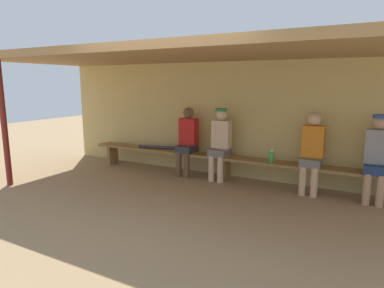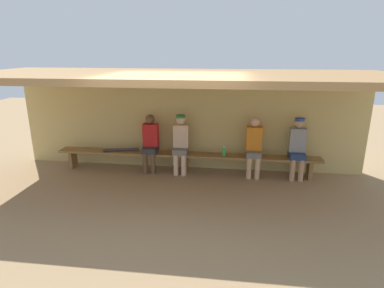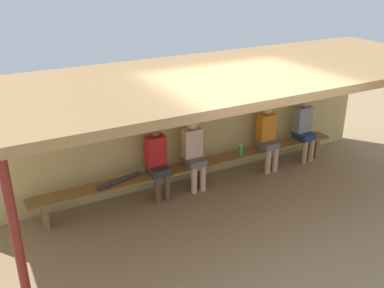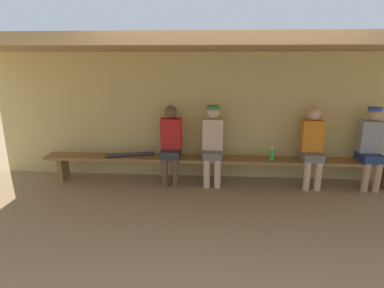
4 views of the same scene
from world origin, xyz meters
name	(u,v)px [view 2 (image 2 of 4)]	position (x,y,z in m)	size (l,w,h in m)	color
ground_plane	(174,203)	(0.00, 0.00, 0.00)	(24.00, 24.00, 0.00)	#9E7F59
back_wall	(188,122)	(0.00, 2.00, 1.10)	(8.00, 0.20, 2.20)	tan
dugout_roof	(179,76)	(0.00, 0.70, 2.26)	(8.00, 2.80, 0.12)	#9E7547
bench	(186,157)	(0.00, 1.55, 0.39)	(6.00, 0.36, 0.46)	olive
player_with_sunglasses	(254,145)	(1.52, 1.55, 0.73)	(0.34, 0.42, 1.34)	slate
player_in_blue	(181,141)	(-0.11, 1.55, 0.75)	(0.34, 0.42, 1.34)	slate
player_shirtless_tan	(297,145)	(2.44, 1.55, 0.75)	(0.34, 0.42, 1.34)	navy
player_leftmost	(150,141)	(-0.82, 1.55, 0.73)	(0.34, 0.42, 1.34)	#333338
water_bottle_orange	(224,151)	(0.87, 1.50, 0.56)	(0.08, 0.08, 0.22)	green
baseball_bat	(121,150)	(-1.53, 1.55, 0.49)	(0.07, 0.07, 0.83)	#333338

